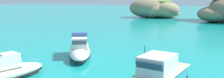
% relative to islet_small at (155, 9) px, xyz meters
% --- Properties ---
extents(islet_small, '(18.36, 17.07, 6.14)m').
position_rel_islet_small_xyz_m(islet_small, '(0.00, 0.00, 0.00)').
color(islet_small, '#84755B').
rests_on(islet_small, ground).
extents(motorboat_white, '(5.71, 7.22, 2.26)m').
position_rel_islet_small_xyz_m(motorboat_white, '(7.25, -54.45, -1.87)').
color(motorboat_white, white).
rests_on(motorboat_white, ground).
extents(motorboat_cream, '(3.79, 7.02, 2.11)m').
position_rel_islet_small_xyz_m(motorboat_cream, '(6.07, -62.99, -1.92)').
color(motorboat_cream, beige).
rests_on(motorboat_cream, ground).
extents(channel_buoy, '(0.56, 0.56, 1.48)m').
position_rel_islet_small_xyz_m(channel_buoy, '(13.55, -52.27, -2.25)').
color(channel_buoy, green).
rests_on(channel_buoy, ground).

